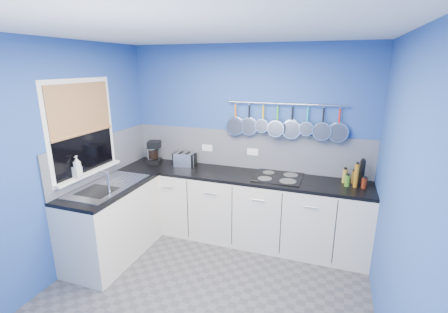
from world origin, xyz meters
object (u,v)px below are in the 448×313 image
Objects in this scene: soap_bottle_b at (77,170)px; coffee_maker at (154,152)px; canister at (191,161)px; paper_towel at (152,152)px; toaster at (185,159)px; soap_bottle_a at (77,166)px; hob at (278,177)px.

soap_bottle_b reaches higher than coffee_maker.
paper_towel is at bearing -173.60° from canister.
coffee_maker is 1.12× the size of toaster.
coffee_maker is (0.25, 1.16, -0.08)m from soap_bottle_b.
soap_bottle_a is 1.18m from coffee_maker.
paper_towel is at bearing 168.94° from toaster.
canister reaches higher than hob.
toaster is at bearing 177.25° from hob.
coffee_maker is at bearing 170.35° from toaster.
soap_bottle_b reaches higher than hob.
soap_bottle_a reaches higher than soap_bottle_b.
toaster is at bearing -147.63° from canister.
paper_towel reaches higher than toaster.
toaster is 1.30m from hob.
paper_towel is at bearing 144.78° from coffee_maker.
canister is (0.80, 1.23, -0.18)m from soap_bottle_b.
soap_bottle_a reaches higher than hob.
toaster is (0.50, 0.02, -0.06)m from paper_towel.
paper_towel is at bearing 178.51° from hob.
canister is at bearing 57.16° from soap_bottle_b.
toaster is at bearing 58.54° from soap_bottle_a.
soap_bottle_b is 0.62× the size of toaster.
soap_bottle_a is 1.39× the size of soap_bottle_b.
hob is (1.76, -0.04, -0.15)m from coffee_maker.
soap_bottle_b reaches higher than toaster.
paper_towel is 0.95× the size of coffee_maker.
toaster is (0.72, 1.18, -0.18)m from soap_bottle_a.
paper_towel is at bearing 79.26° from soap_bottle_b.
coffee_maker is 0.54× the size of hob.
soap_bottle_a is at bearing -134.30° from toaster.
hob is (2.02, 1.11, -0.26)m from soap_bottle_a.
coffee_maker is 1.77m from hob.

